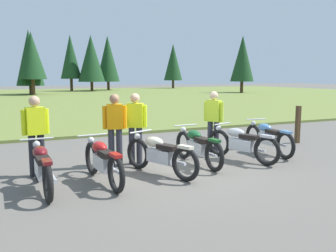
% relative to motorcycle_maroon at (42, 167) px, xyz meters
% --- Properties ---
extents(ground_plane, '(140.00, 140.00, 0.00)m').
position_rel_motorcycle_maroon_xyz_m(ground_plane, '(2.91, 0.32, -0.44)').
color(ground_plane, '#605B54').
extents(grass_moorland, '(80.00, 44.00, 0.10)m').
position_rel_motorcycle_maroon_xyz_m(grass_moorland, '(2.91, 27.24, -0.39)').
color(grass_moorland, olive).
rests_on(grass_moorland, ground).
extents(forest_treeline, '(44.54, 24.36, 9.21)m').
position_rel_motorcycle_maroon_xyz_m(forest_treeline, '(1.73, 36.92, 4.09)').
color(forest_treeline, '#47331E').
rests_on(forest_treeline, ground).
extents(motorcycle_maroon, '(0.62, 2.10, 0.88)m').
position_rel_motorcycle_maroon_xyz_m(motorcycle_maroon, '(0.00, 0.00, 0.00)').
color(motorcycle_maroon, black).
rests_on(motorcycle_maroon, ground).
extents(motorcycle_red, '(0.62, 2.10, 0.88)m').
position_rel_motorcycle_maroon_xyz_m(motorcycle_red, '(1.12, 0.01, 0.00)').
color(motorcycle_red, black).
rests_on(motorcycle_red, ground).
extents(motorcycle_cream, '(0.96, 1.98, 0.88)m').
position_rel_motorcycle_maroon_xyz_m(motorcycle_cream, '(2.36, 0.10, 0.00)').
color(motorcycle_cream, black).
rests_on(motorcycle_cream, ground).
extents(motorcycle_british_green, '(0.62, 2.10, 0.88)m').
position_rel_motorcycle_maroon_xyz_m(motorcycle_british_green, '(3.51, 0.55, 0.00)').
color(motorcycle_british_green, black).
rests_on(motorcycle_british_green, ground).
extents(motorcycle_silver, '(0.90, 2.01, 0.88)m').
position_rel_motorcycle_maroon_xyz_m(motorcycle_silver, '(4.67, 0.45, 0.00)').
color(motorcycle_silver, black).
rests_on(motorcycle_silver, ground).
extents(motorcycle_sky_blue, '(0.62, 2.10, 0.88)m').
position_rel_motorcycle_maroon_xyz_m(motorcycle_sky_blue, '(5.81, 0.82, 0.00)').
color(motorcycle_sky_blue, black).
rests_on(motorcycle_sky_blue, ground).
extents(rider_checking_bike, '(0.54, 0.27, 1.67)m').
position_rel_motorcycle_maroon_xyz_m(rider_checking_bike, '(-0.01, 1.03, 0.51)').
color(rider_checking_bike, black).
rests_on(rider_checking_bike, ground).
extents(rider_near_row_end, '(0.54, 0.29, 1.67)m').
position_rel_motorcycle_maroon_xyz_m(rider_near_row_end, '(1.69, 1.13, 0.51)').
color(rider_near_row_end, '#2D2D38').
rests_on(rider_near_row_end, ground).
extents(rider_with_back_turned, '(0.39, 0.46, 1.67)m').
position_rel_motorcycle_maroon_xyz_m(rider_with_back_turned, '(4.43, 1.37, 0.51)').
color(rider_with_back_turned, '#2D2D38').
rests_on(rider_with_back_turned, ground).
extents(rider_in_hivis_vest, '(0.50, 0.36, 1.67)m').
position_rel_motorcycle_maroon_xyz_m(rider_in_hivis_vest, '(2.19, 1.18, 0.51)').
color(rider_in_hivis_vest, '#2D2D38').
rests_on(rider_in_hivis_vest, ground).
extents(trail_marker_post, '(0.12, 0.12, 1.15)m').
position_rel_motorcycle_maroon_xyz_m(trail_marker_post, '(7.65, 1.67, 0.14)').
color(trail_marker_post, '#47331E').
rests_on(trail_marker_post, ground).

